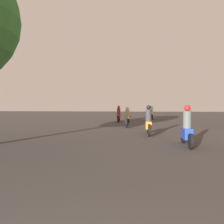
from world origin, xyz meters
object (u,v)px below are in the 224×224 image
(motorcycle_black, at_px, (127,119))
(motorcycle_yellow, at_px, (152,114))
(motorcycle_blue, at_px, (187,130))
(motorcycle_orange, at_px, (149,123))
(motorcycle_red, at_px, (119,115))

(motorcycle_black, distance_m, motorcycle_yellow, 9.54)
(motorcycle_blue, height_order, motorcycle_orange, same)
(motorcycle_blue, bearing_deg, motorcycle_black, 101.20)
(motorcycle_orange, height_order, motorcycle_yellow, motorcycle_yellow)
(motorcycle_black, relative_size, motorcycle_red, 1.03)
(motorcycle_red, xyz_separation_m, motorcycle_yellow, (3.42, 4.36, -0.01))
(motorcycle_blue, height_order, motorcycle_black, motorcycle_blue)
(motorcycle_orange, bearing_deg, motorcycle_yellow, 86.31)
(motorcycle_blue, distance_m, motorcycle_red, 12.87)
(motorcycle_black, height_order, motorcycle_yellow, motorcycle_yellow)
(motorcycle_black, height_order, motorcycle_red, motorcycle_red)
(motorcycle_orange, bearing_deg, motorcycle_black, 108.47)
(motorcycle_orange, distance_m, motorcycle_black, 4.40)
(motorcycle_blue, relative_size, motorcycle_black, 0.99)
(motorcycle_orange, relative_size, motorcycle_black, 1.11)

